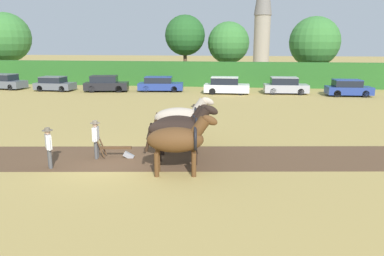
{
  "coord_description": "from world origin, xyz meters",
  "views": [
    {
      "loc": [
        5.1,
        -13.99,
        4.87
      ],
      "look_at": [
        2.96,
        2.16,
        1.1
      ],
      "focal_mm": 35.0,
      "sensor_mm": 36.0,
      "label": 1
    }
  ],
  "objects_px": {
    "tree_center_left": "(228,43)",
    "farmer_onlooker_left": "(49,145)",
    "plow": "(119,151)",
    "tree_far_left": "(6,38)",
    "parked_car_center_right": "(226,86)",
    "tree_center": "(315,42)",
    "church_spire": "(263,6)",
    "farmer_at_plow": "(96,137)",
    "parked_car_center_left": "(106,84)",
    "draft_horse_trail_right": "(181,117)",
    "parked_car_right": "(285,86)",
    "farmer_beside_team": "(195,117)",
    "draft_horse_lead_left": "(178,140)",
    "parked_car_far_left": "(5,82)",
    "draft_horse_lead_right": "(179,129)",
    "tree_left": "(185,35)",
    "draft_horse_trail_left": "(180,125)",
    "parked_car_far_right": "(348,88)",
    "parked_car_center": "(160,84)",
    "parked_car_left": "(54,84)"
  },
  "relations": [
    {
      "from": "tree_far_left",
      "to": "plow",
      "type": "bearing_deg",
      "value": -51.24
    },
    {
      "from": "tree_center",
      "to": "parked_car_center",
      "type": "relative_size",
      "value": 1.68
    },
    {
      "from": "tree_center",
      "to": "farmer_beside_team",
      "type": "distance_m",
      "value": 29.51
    },
    {
      "from": "parked_car_left",
      "to": "parked_car_right",
      "type": "height_order",
      "value": "parked_car_right"
    },
    {
      "from": "draft_horse_trail_right",
      "to": "farmer_onlooker_left",
      "type": "xyz_separation_m",
      "value": [
        -4.61,
        -3.95,
        -0.43
      ]
    },
    {
      "from": "church_spire",
      "to": "draft_horse_lead_left",
      "type": "distance_m",
      "value": 61.71
    },
    {
      "from": "farmer_onlooker_left",
      "to": "parked_car_far_left",
      "type": "distance_m",
      "value": 28.83
    },
    {
      "from": "plow",
      "to": "farmer_beside_team",
      "type": "xyz_separation_m",
      "value": [
        2.72,
        4.53,
        0.63
      ]
    },
    {
      "from": "parked_car_center_left",
      "to": "tree_left",
      "type": "bearing_deg",
      "value": 48.58
    },
    {
      "from": "tree_far_left",
      "to": "church_spire",
      "type": "xyz_separation_m",
      "value": [
        34.8,
        26.49,
        5.86
      ]
    },
    {
      "from": "tree_left",
      "to": "parked_car_far_right",
      "type": "xyz_separation_m",
      "value": [
        16.66,
        -10.57,
        -4.87
      ]
    },
    {
      "from": "farmer_onlooker_left",
      "to": "parked_car_left",
      "type": "relative_size",
      "value": 0.42
    },
    {
      "from": "parked_car_center_left",
      "to": "parked_car_right",
      "type": "xyz_separation_m",
      "value": [
        17.54,
        0.64,
        -0.01
      ]
    },
    {
      "from": "tree_far_left",
      "to": "farmer_beside_team",
      "type": "relative_size",
      "value": 5.3
    },
    {
      "from": "draft_horse_trail_left",
      "to": "farmer_onlooker_left",
      "type": "xyz_separation_m",
      "value": [
        -4.79,
        -2.62,
        -0.34
      ]
    },
    {
      "from": "parked_car_far_right",
      "to": "farmer_onlooker_left",
      "type": "bearing_deg",
      "value": -129.56
    },
    {
      "from": "tree_left",
      "to": "parked_car_center_right",
      "type": "distance_m",
      "value": 12.81
    },
    {
      "from": "tree_center_left",
      "to": "farmer_beside_team",
      "type": "distance_m",
      "value": 27.58
    },
    {
      "from": "tree_center",
      "to": "farmer_onlooker_left",
      "type": "bearing_deg",
      "value": -115.33
    },
    {
      "from": "parked_car_center_right",
      "to": "plow",
      "type": "bearing_deg",
      "value": -100.02
    },
    {
      "from": "church_spire",
      "to": "parked_car_left",
      "type": "bearing_deg",
      "value": -120.37
    },
    {
      "from": "farmer_beside_team",
      "to": "parked_car_center_right",
      "type": "height_order",
      "value": "farmer_beside_team"
    },
    {
      "from": "tree_left",
      "to": "farmer_at_plow",
      "type": "distance_m",
      "value": 31.94
    },
    {
      "from": "tree_center",
      "to": "farmer_at_plow",
      "type": "bearing_deg",
      "value": -114.31
    },
    {
      "from": "draft_horse_trail_left",
      "to": "parked_car_far_right",
      "type": "distance_m",
      "value": 23.33
    },
    {
      "from": "draft_horse_lead_right",
      "to": "church_spire",
      "type": "bearing_deg",
      "value": 76.45
    },
    {
      "from": "parked_car_left",
      "to": "parked_car_center",
      "type": "relative_size",
      "value": 0.84
    },
    {
      "from": "farmer_at_plow",
      "to": "parked_car_center_right",
      "type": "xyz_separation_m",
      "value": [
        4.6,
        21.08,
        -0.19
      ]
    },
    {
      "from": "parked_car_far_right",
      "to": "parked_car_center_left",
      "type": "bearing_deg",
      "value": 177.45
    },
    {
      "from": "tree_far_left",
      "to": "tree_left",
      "type": "height_order",
      "value": "tree_far_left"
    },
    {
      "from": "parked_car_center_right",
      "to": "farmer_onlooker_left",
      "type": "bearing_deg",
      "value": -104.85
    },
    {
      "from": "draft_horse_trail_right",
      "to": "parked_car_center",
      "type": "height_order",
      "value": "draft_horse_trail_right"
    },
    {
      "from": "parked_car_left",
      "to": "parked_car_center_right",
      "type": "distance_m",
      "value": 17.33
    },
    {
      "from": "draft_horse_lead_left",
      "to": "plow",
      "type": "distance_m",
      "value": 3.47
    },
    {
      "from": "tree_center_left",
      "to": "farmer_onlooker_left",
      "type": "bearing_deg",
      "value": -99.66
    },
    {
      "from": "parked_car_left",
      "to": "tree_far_left",
      "type": "bearing_deg",
      "value": 139.5
    },
    {
      "from": "tree_far_left",
      "to": "draft_horse_lead_left",
      "type": "relative_size",
      "value": 3.13
    },
    {
      "from": "draft_horse_trail_right",
      "to": "parked_car_center_right",
      "type": "bearing_deg",
      "value": 78.06
    },
    {
      "from": "tree_left",
      "to": "draft_horse_trail_left",
      "type": "distance_m",
      "value": 31.0
    },
    {
      "from": "tree_center_left",
      "to": "plow",
      "type": "distance_m",
      "value": 32.33
    },
    {
      "from": "plow",
      "to": "parked_car_far_right",
      "type": "height_order",
      "value": "parked_car_far_right"
    },
    {
      "from": "plow",
      "to": "tree_far_left",
      "type": "bearing_deg",
      "value": 120.99
    },
    {
      "from": "farmer_onlooker_left",
      "to": "parked_car_center_left",
      "type": "xyz_separation_m",
      "value": [
        -6.0,
        22.55,
        -0.17
      ]
    },
    {
      "from": "draft_horse_trail_right",
      "to": "plow",
      "type": "bearing_deg",
      "value": -142.56
    },
    {
      "from": "church_spire",
      "to": "farmer_at_plow",
      "type": "relative_size",
      "value": 13.1
    },
    {
      "from": "farmer_onlooker_left",
      "to": "parked_car_right",
      "type": "bearing_deg",
      "value": 28.39
    },
    {
      "from": "tree_center_left",
      "to": "tree_center",
      "type": "xyz_separation_m",
      "value": [
        10.08,
        -0.11,
        0.1
      ]
    },
    {
      "from": "tree_center",
      "to": "parked_car_center_right",
      "type": "relative_size",
      "value": 1.83
    },
    {
      "from": "farmer_at_plow",
      "to": "parked_car_right",
      "type": "relative_size",
      "value": 0.39
    },
    {
      "from": "parked_car_far_left",
      "to": "parked_car_center_left",
      "type": "relative_size",
      "value": 0.98
    }
  ]
}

